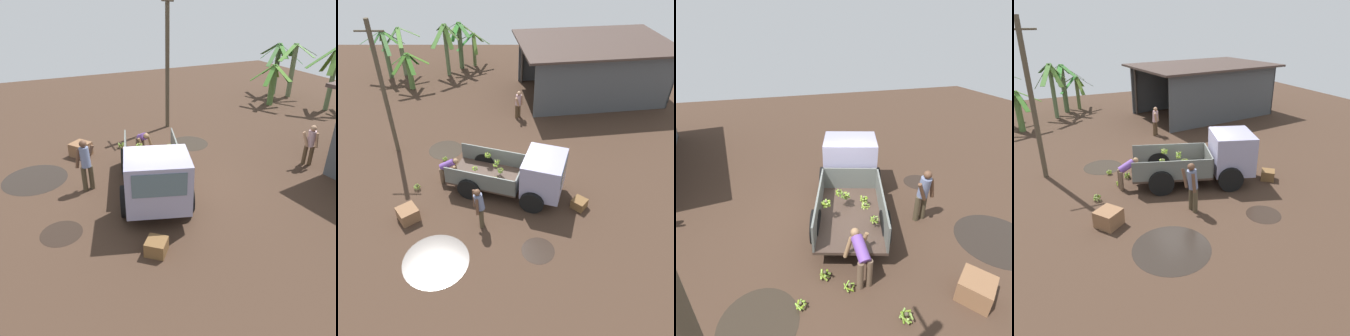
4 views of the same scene
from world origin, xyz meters
The scene contains 20 objects.
ground centered at (0.00, 0.00, 0.00)m, with size 36.00×36.00×0.00m, color #3D2B1F.
mud_patch_0 centered at (-2.13, -3.82, 0.00)m, with size 2.18×2.18×0.01m, color black.
mud_patch_1 centered at (1.24, -3.41, 0.00)m, with size 1.12×1.12×0.01m, color black.
mud_patch_2 centered at (-2.72, 2.47, 0.00)m, with size 1.60×1.60×0.01m, color #2C241B.
cargo_truck centered at (1.12, -0.62, 1.02)m, with size 4.79×3.01×1.92m.
warehouse_shed centered at (5.60, 8.64, 2.31)m, with size 9.32×6.93×3.20m.
utility_pole centered at (-4.98, 2.46, 3.01)m, with size 1.13×0.19×5.90m.
banana_palm_0 centered at (-3.78, 11.48, 1.86)m, with size 1.94×2.40×3.37m.
banana_palm_1 centered at (-2.14, 13.29, 1.27)m, with size 2.33×2.31×2.30m.
banana_palm_2 centered at (-5.82, 9.31, 1.21)m, with size 2.27×2.28×2.27m.
banana_palm_5 centered at (-3.02, 12.78, 1.70)m, with size 2.68×2.48×3.14m.
person_foreground_visitor centered at (-0.77, -2.25, 0.94)m, with size 0.47×0.69×1.70m.
person_worker_loading centered at (-2.26, 0.20, 0.70)m, with size 0.81×0.63×1.14m.
person_bystander_near_shed centered at (0.82, 5.58, 0.87)m, with size 0.48×0.56×1.56m.
banana_bunch_on_ground_0 centered at (-3.48, -0.33, 0.14)m, with size 0.30×0.29×0.23m.
banana_bunch_on_ground_1 centered at (-2.62, 1.62, 0.10)m, with size 0.24×0.25×0.18m.
banana_bunch_on_ground_2 centered at (-2.49, 0.53, 0.10)m, with size 0.27×0.27×0.18m.
banana_bunch_on_ground_3 centered at (-2.05, 0.98, 0.13)m, with size 0.27×0.26×0.24m.
wooden_crate_0 centered at (-3.43, -1.98, 0.26)m, with size 0.67×0.67×0.52m, color brown.
wooden_crate_1 centered at (2.95, -1.36, 0.19)m, with size 0.50×0.50×0.38m, color brown.
Camera 4 is at (-4.84, -10.55, 5.69)m, focal length 35.00 mm.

